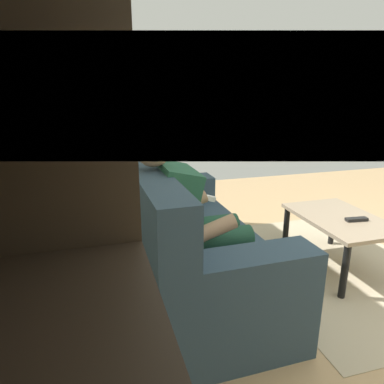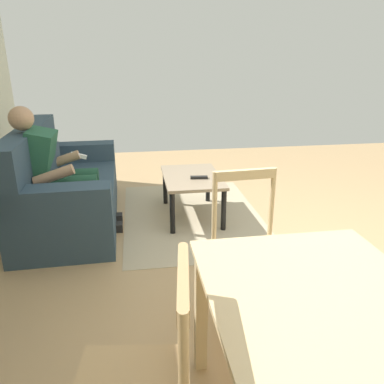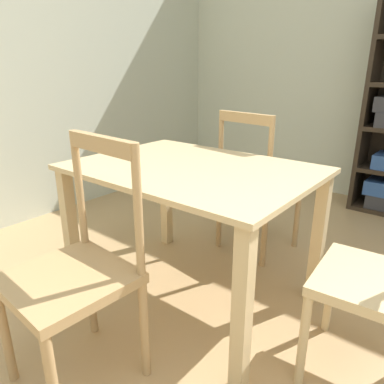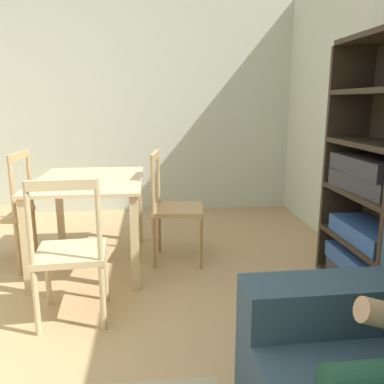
{
  "view_description": "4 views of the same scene",
  "coord_description": "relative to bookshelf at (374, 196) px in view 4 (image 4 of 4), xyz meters",
  "views": [
    {
      "loc": [
        -0.94,
        2.53,
        1.42
      ],
      "look_at": [
        1.27,
        1.9,
        0.73
      ],
      "focal_mm": 32.72,
      "sensor_mm": 36.0,
      "label": 1
    },
    {
      "loc": [
        -2.39,
        1.25,
        1.59
      ],
      "look_at": [
        1.22,
        0.69,
        0.26
      ],
      "focal_mm": 35.4,
      "sensor_mm": 36.0,
      "label": 2
    },
    {
      "loc": [
        -0.27,
        -0.75,
        1.19
      ],
      "look_at": [
        -1.34,
        0.58,
        0.6
      ],
      "focal_mm": 33.41,
      "sensor_mm": 36.0,
      "label": 3
    },
    {
      "loc": [
        1.97,
        1.09,
        1.35
      ],
      "look_at": [
        -0.03,
        1.3,
        0.9
      ],
      "focal_mm": 37.68,
      "sensor_mm": 36.0,
      "label": 4
    }
  ],
  "objects": [
    {
      "name": "wall_side",
      "position": [
        -2.49,
        -2.63,
        0.57
      ],
      "size": [
        0.12,
        5.77,
        2.55
      ],
      "primitive_type": "cube",
      "color": "beige",
      "rests_on": "ground_plane"
    },
    {
      "name": "bookshelf",
      "position": [
        0.0,
        0.0,
        0.0
      ],
      "size": [
        0.89,
        0.36,
        1.79
      ],
      "color": "#2D2319",
      "rests_on": "ground_plane"
    },
    {
      "name": "dining_table",
      "position": [
        -0.73,
        -2.05,
        -0.09
      ],
      "size": [
        1.17,
        0.86,
        0.73
      ],
      "color": "#D1B27F",
      "rests_on": "ground_plane"
    },
    {
      "name": "dining_chair_near_wall",
      "position": [
        -0.73,
        -1.36,
        -0.25
      ],
      "size": [
        0.47,
        0.47,
        0.94
      ],
      "color": "tan",
      "rests_on": "ground_plane"
    },
    {
      "name": "dining_chair_facing_couch",
      "position": [
        0.19,
        -2.05,
        -0.26
      ],
      "size": [
        0.45,
        0.45,
        0.93
      ],
      "color": "#D1B27F",
      "rests_on": "ground_plane"
    },
    {
      "name": "dining_chair_by_doorway",
      "position": [
        -0.72,
        -2.75,
        -0.24
      ],
      "size": [
        0.44,
        0.44,
        0.96
      ],
      "color": "tan",
      "rests_on": "ground_plane"
    }
  ]
}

